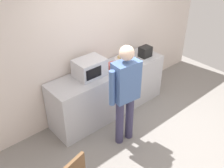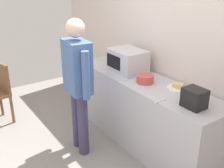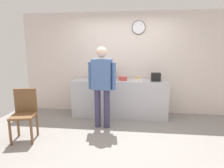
% 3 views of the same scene
% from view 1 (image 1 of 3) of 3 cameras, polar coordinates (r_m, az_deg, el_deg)
% --- Properties ---
extents(ground_plane, '(6.00, 6.00, 0.00)m').
position_cam_1_polar(ground_plane, '(4.54, 10.59, -12.30)').
color(ground_plane, gray).
extents(back_wall, '(5.40, 0.13, 2.60)m').
position_cam_1_polar(back_wall, '(4.75, -2.87, 9.43)').
color(back_wall, silver).
rests_on(back_wall, ground_plane).
extents(kitchen_counter, '(2.31, 0.62, 0.92)m').
position_cam_1_polar(kitchen_counter, '(4.84, -0.71, -1.44)').
color(kitchen_counter, '#B7B7BC').
rests_on(kitchen_counter, ground_plane).
extents(microwave, '(0.50, 0.39, 0.30)m').
position_cam_1_polar(microwave, '(4.35, -4.92, 3.58)').
color(microwave, silver).
rests_on(microwave, kitchen_counter).
extents(sandwich_plate, '(0.27, 0.27, 0.07)m').
position_cam_1_polar(sandwich_plate, '(4.95, 2.06, 5.78)').
color(sandwich_plate, white).
rests_on(sandwich_plate, kitchen_counter).
extents(salad_bowl, '(0.21, 0.21, 0.10)m').
position_cam_1_polar(salad_bowl, '(4.59, 0.39, 3.95)').
color(salad_bowl, '#C64C42').
rests_on(salad_bowl, kitchen_counter).
extents(toaster, '(0.22, 0.18, 0.20)m').
position_cam_1_polar(toaster, '(5.05, 7.31, 7.07)').
color(toaster, black).
rests_on(toaster, kitchen_counter).
extents(fork_utensil, '(0.02, 0.17, 0.01)m').
position_cam_1_polar(fork_utensil, '(4.79, 6.54, 4.39)').
color(fork_utensil, silver).
rests_on(fork_utensil, kitchen_counter).
extents(spoon_utensil, '(0.06, 0.17, 0.01)m').
position_cam_1_polar(spoon_utensil, '(4.38, -0.03, 1.77)').
color(spoon_utensil, silver).
rests_on(spoon_utensil, kitchen_counter).
extents(person_standing, '(0.59, 0.28, 1.72)m').
position_cam_1_polar(person_standing, '(3.89, 3.00, -1.23)').
color(person_standing, '#3A3656').
rests_on(person_standing, ground_plane).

